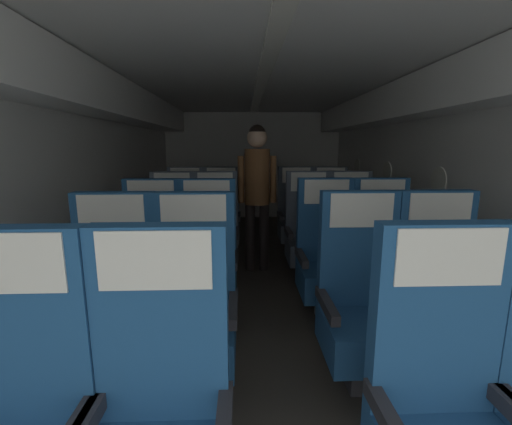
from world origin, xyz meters
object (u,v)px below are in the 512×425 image
at_px(seat_c_right_aisle, 382,260).
at_px(seat_c_right_window, 326,260).
at_px(seat_b_left_window, 114,312).
at_px(seat_c_left_aisle, 208,263).
at_px(seat_a_right_window, 447,424).
at_px(seat_d_left_window, 173,237).
at_px(seat_b_left_aisle, 195,312).
at_px(seat_d_left_aisle, 216,236).
at_px(seat_e_left_aisle, 222,219).
at_px(seat_d_right_aisle, 351,235).
at_px(seat_e_left_window, 186,220).
at_px(seat_b_right_window, 361,307).
at_px(seat_e_right_window, 296,219).
at_px(seat_b_right_aisle, 439,306).
at_px(seat_e_right_aisle, 331,219).
at_px(seat_d_right_window, 308,235).
at_px(flight_attendant, 257,182).
at_px(seat_c_left_window, 152,263).

relative_size(seat_c_right_aisle, seat_c_right_window, 1.00).
bearing_deg(seat_b_left_window, seat_c_left_aisle, 61.14).
distance_m(seat_a_right_window, seat_d_left_window, 2.91).
xyz_separation_m(seat_b_left_aisle, seat_d_left_aisle, (-0.01, 1.69, 0.00)).
relative_size(seat_d_left_aisle, seat_e_left_aisle, 1.00).
distance_m(seat_d_right_aisle, seat_e_left_window, 2.08).
bearing_deg(seat_e_left_window, seat_c_right_aisle, -41.48).
height_order(seat_b_right_window, seat_c_right_window, same).
height_order(seat_b_left_window, seat_d_left_aisle, same).
bearing_deg(seat_d_right_aisle, seat_d_left_aisle, -179.99).
xyz_separation_m(seat_d_left_window, seat_e_left_aisle, (0.46, 0.85, 0.00)).
height_order(seat_b_left_aisle, seat_e_right_window, same).
height_order(seat_a_right_window, seat_e_left_aisle, same).
height_order(seat_a_right_window, seat_b_right_aisle, same).
relative_size(seat_d_left_aisle, seat_e_right_aisle, 1.00).
bearing_deg(seat_c_right_aisle, seat_d_left_window, 156.06).
distance_m(seat_c_right_aisle, seat_d_left_window, 2.07).
xyz_separation_m(seat_b_left_aisle, seat_e_right_window, (0.98, 2.54, 0.00)).
xyz_separation_m(seat_b_right_window, seat_e_left_window, (-1.44, 2.51, 0.00)).
distance_m(seat_b_right_window, seat_d_right_window, 1.66).
distance_m(seat_a_right_window, seat_d_right_aisle, 2.58).
xyz_separation_m(seat_c_right_window, seat_d_left_window, (-1.43, 0.83, 0.00)).
bearing_deg(seat_d_right_window, seat_e_left_aisle, 138.54).
distance_m(seat_b_left_aisle, seat_d_right_aisle, 2.22).
bearing_deg(seat_b_left_window, seat_b_right_window, 0.11).
distance_m(seat_d_right_aisle, flight_attendant, 1.17).
xyz_separation_m(seat_c_right_aisle, seat_d_left_aisle, (-1.44, 0.85, 0.00)).
bearing_deg(seat_c_right_aisle, seat_b_right_aisle, -89.63).
bearing_deg(seat_b_left_aisle, seat_c_right_window, 41.46).
xyz_separation_m(seat_c_left_window, seat_d_right_aisle, (1.90, 0.84, 0.00)).
relative_size(seat_d_left_window, seat_e_right_window, 1.00).
height_order(seat_c_left_aisle, seat_e_right_aisle, same).
bearing_deg(seat_c_right_window, seat_d_left_aisle, 139.69).
bearing_deg(seat_e_left_window, seat_a_right_window, -66.87).
distance_m(seat_c_right_aisle, seat_e_left_window, 2.53).
relative_size(seat_b_left_window, seat_e_left_aisle, 1.00).
xyz_separation_m(seat_b_left_window, seat_b_right_aisle, (1.90, 0.00, 0.00)).
xyz_separation_m(seat_c_left_window, flight_attendant, (0.90, 1.11, 0.54)).
distance_m(seat_b_left_aisle, seat_e_right_aisle, 2.90).
bearing_deg(seat_c_right_window, seat_b_left_aisle, -138.54).
bearing_deg(seat_e_left_window, seat_b_right_window, -60.17).
height_order(seat_b_left_aisle, flight_attendant, flight_attendant).
xyz_separation_m(seat_d_left_aisle, seat_d_right_window, (0.99, -0.02, 0.00)).
bearing_deg(flight_attendant, seat_b_left_aisle, 77.44).
xyz_separation_m(seat_d_left_window, seat_d_right_window, (1.44, -0.01, 0.00)).
distance_m(seat_b_right_window, seat_e_left_aisle, 2.70).
bearing_deg(seat_c_left_aisle, seat_e_right_aisle, 49.34).
distance_m(seat_d_right_window, seat_e_right_aisle, 0.96).
xyz_separation_m(seat_a_right_window, seat_b_right_aisle, (0.47, 0.86, 0.00)).
bearing_deg(seat_d_left_aisle, seat_d_right_aisle, 0.01).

